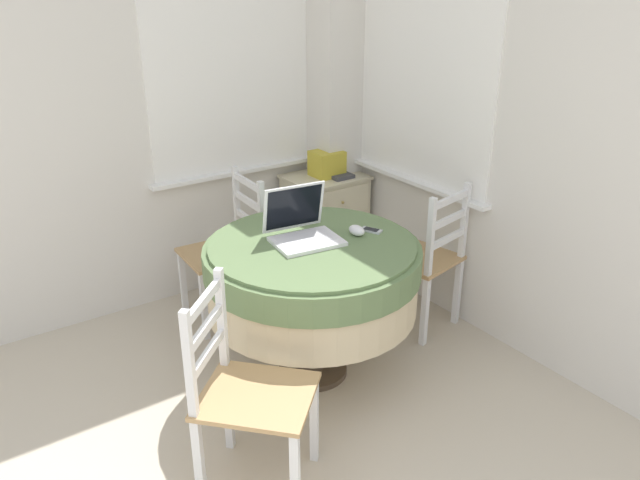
% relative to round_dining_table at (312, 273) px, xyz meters
% --- Properties ---
extents(corner_room_shell, '(4.65, 4.64, 2.55)m').
position_rel_round_dining_table_xyz_m(corner_room_shell, '(0.06, 0.23, 0.69)').
color(corner_room_shell, silver).
rests_on(corner_room_shell, ground_plane).
extents(round_dining_table, '(1.07, 1.07, 0.75)m').
position_rel_round_dining_table_xyz_m(round_dining_table, '(0.00, 0.00, 0.00)').
color(round_dining_table, '#4C3D2D').
rests_on(round_dining_table, ground_plane).
extents(laptop, '(0.36, 0.33, 0.26)m').
position_rel_round_dining_table_xyz_m(laptop, '(-0.01, 0.07, 0.22)').
color(laptop, white).
rests_on(laptop, round_dining_table).
extents(computer_mouse, '(0.06, 0.10, 0.05)m').
position_rel_round_dining_table_xyz_m(computer_mouse, '(0.24, -0.05, 0.19)').
color(computer_mouse, white).
rests_on(computer_mouse, round_dining_table).
extents(cell_phone, '(0.09, 0.12, 0.01)m').
position_rel_round_dining_table_xyz_m(cell_phone, '(0.33, -0.05, 0.17)').
color(cell_phone, '#B2B7BC').
rests_on(cell_phone, round_dining_table).
extents(dining_chair_near_back_window, '(0.46, 0.41, 0.89)m').
position_rel_round_dining_table_xyz_m(dining_chair_near_back_window, '(-0.07, 0.78, -0.15)').
color(dining_chair_near_back_window, tan).
rests_on(dining_chair_near_back_window, ground_plane).
extents(dining_chair_near_right_window, '(0.47, 0.51, 0.89)m').
position_rel_round_dining_table_xyz_m(dining_chair_near_right_window, '(0.80, 0.04, -0.15)').
color(dining_chair_near_right_window, tan).
rests_on(dining_chair_near_right_window, ground_plane).
extents(dining_chair_camera_near, '(0.58, 0.58, 0.89)m').
position_rel_round_dining_table_xyz_m(dining_chair_camera_near, '(-0.64, -0.48, -0.15)').
color(dining_chair_camera_near, tan).
rests_on(dining_chair_camera_near, ground_plane).
extents(corner_cabinet, '(0.51, 0.42, 0.69)m').
position_rel_round_dining_table_xyz_m(corner_cabinet, '(0.78, 0.99, -0.24)').
color(corner_cabinet, beige).
rests_on(corner_cabinet, ground_plane).
extents(storage_box, '(0.20, 0.18, 0.17)m').
position_rel_round_dining_table_xyz_m(storage_box, '(0.79, 0.99, 0.19)').
color(storage_box, gold).
rests_on(storage_box, corner_cabinet).
extents(book_on_cabinet, '(0.15, 0.24, 0.02)m').
position_rel_round_dining_table_xyz_m(book_on_cabinet, '(0.84, 0.96, 0.12)').
color(book_on_cabinet, '#3F3F44').
rests_on(book_on_cabinet, corner_cabinet).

